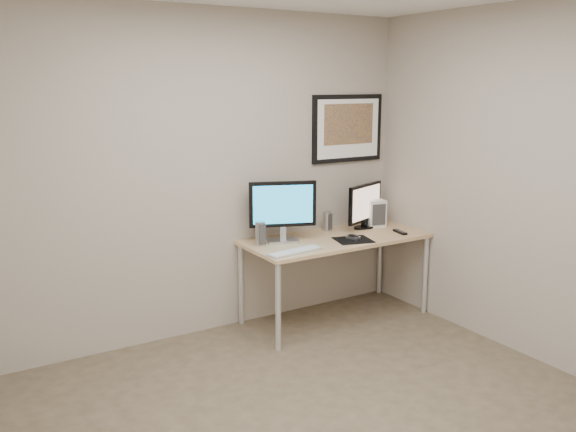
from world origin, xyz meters
name	(u,v)px	position (x,y,z in m)	size (l,w,h in m)	color
floor	(331,420)	(0.00, 0.00, 0.00)	(3.60, 3.60, 0.00)	#4A402E
room	(293,146)	(0.00, 0.45, 1.64)	(3.60, 3.60, 3.60)	white
desk	(336,245)	(1.00, 1.35, 0.66)	(1.60, 0.70, 0.73)	#99744A
framed_art	(348,128)	(1.35, 1.68, 1.62)	(0.75, 0.04, 0.60)	black
monitor_large	(283,209)	(0.54, 1.46, 1.01)	(0.53, 0.26, 0.51)	#A7A8AC
monitor_tv	(365,205)	(1.41, 1.48, 0.95)	(0.49, 0.22, 0.41)	black
speaker_left	(260,234)	(0.32, 1.45, 0.83)	(0.08, 0.08, 0.20)	#A7A8AC
speaker_right	(327,221)	(1.07, 1.58, 0.82)	(0.07, 0.07, 0.17)	#A7A8AC
keyboard	(295,251)	(0.45, 1.13, 0.74)	(0.47, 0.13, 0.02)	#BABABF
mousepad	(353,240)	(1.06, 1.19, 0.73)	(0.30, 0.26, 0.00)	black
mouse	(353,236)	(1.08, 1.22, 0.75)	(0.06, 0.11, 0.04)	black
remote	(400,232)	(1.57, 1.18, 0.74)	(0.05, 0.18, 0.02)	black
fan_unit	(376,213)	(1.54, 1.48, 0.85)	(0.16, 0.12, 0.25)	silver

